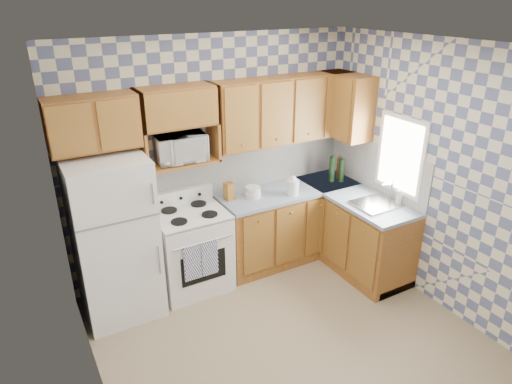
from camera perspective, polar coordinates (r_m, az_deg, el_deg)
floor at (r=4.65m, az=4.22°, el=-17.76°), size 3.40×3.40×0.00m
back_wall at (r=5.18m, az=-5.13°, el=4.19°), size 3.40×0.02×2.70m
right_wall at (r=4.98m, az=21.27°, el=1.79°), size 0.02×3.20×2.70m
backsplash_back at (r=5.39m, az=-1.16°, el=3.37°), size 2.60×0.02×0.56m
backsplash_right at (r=5.52m, az=14.75°, el=3.07°), size 0.02×1.60×0.56m
refrigerator at (r=4.73m, az=-17.28°, el=-5.61°), size 0.75×0.70×1.68m
stove_body at (r=5.13m, az=-8.04°, el=-7.30°), size 0.76×0.65×0.90m
cooktop at (r=4.91m, az=-8.33°, el=-2.75°), size 0.76×0.65×0.02m
backguard at (r=5.11m, az=-9.54°, el=-0.59°), size 0.76×0.08×0.17m
dish_towel_left at (r=4.77m, az=-7.91°, el=-8.73°), size 0.19×0.02×0.40m
dish_towel_right at (r=4.83m, az=-5.87°, el=-8.19°), size 0.19×0.02×0.40m
base_cabinets_back at (r=5.67m, az=4.10°, el=-4.01°), size 1.75×0.60×0.88m
base_cabinets_right at (r=5.64m, az=11.81°, el=-4.66°), size 0.60×1.60×0.88m
countertop_back at (r=5.47m, az=4.26°, el=0.24°), size 1.77×0.63×0.04m
countertop_right at (r=5.44m, az=12.16°, el=-0.40°), size 0.63×1.60×0.04m
upper_cabinets_back at (r=5.28m, az=3.73°, el=10.27°), size 1.75×0.33×0.74m
upper_cabinets_fridge at (r=4.49m, az=-19.76°, el=8.12°), size 0.82×0.33×0.50m
upper_cabinets_right at (r=5.55m, az=11.05°, el=10.55°), size 0.33×0.70×0.74m
microwave_shelf at (r=4.84m, az=-9.40°, el=3.62°), size 0.80×0.33×0.03m
microwave at (r=4.82m, az=-9.47°, el=5.49°), size 0.53×0.38×0.29m
sink at (r=5.20m, az=14.73°, el=-1.50°), size 0.48×0.40×0.03m
window at (r=5.21m, az=17.61°, el=4.42°), size 0.02×0.66×0.86m
bottle_0 at (r=5.68m, az=9.47°, el=2.83°), size 0.07×0.07×0.32m
bottle_1 at (r=5.71m, az=10.62°, el=2.71°), size 0.07×0.07×0.30m
bottle_2 at (r=5.81m, az=10.37°, el=3.00°), size 0.07×0.07×0.27m
knife_block at (r=5.13m, az=-3.41°, el=0.09°), size 0.11×0.11×0.21m
electric_kettle at (r=5.27m, az=4.62°, el=0.59°), size 0.14×0.14×0.18m
food_containers at (r=5.20m, az=-0.39°, el=0.02°), size 0.19×0.19×0.13m
soap_bottle at (r=5.25m, az=17.42°, el=-0.65°), size 0.06×0.06×0.17m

